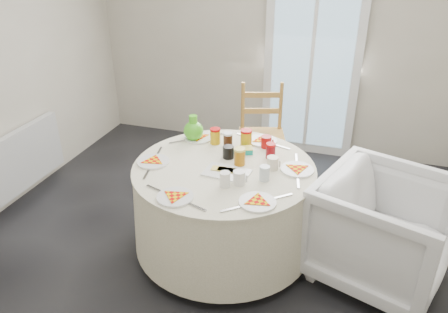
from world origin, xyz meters
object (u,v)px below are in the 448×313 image
(radiator, at_px, (22,159))
(wooden_chair, at_px, (262,137))
(table, at_px, (224,206))
(green_pitcher, at_px, (193,123))
(armchair, at_px, (383,231))

(radiator, distance_m, wooden_chair, 2.23)
(table, xyz_separation_m, green_pitcher, (-0.37, 0.36, 0.49))
(table, distance_m, armchair, 1.15)
(radiator, distance_m, armchair, 3.13)
(armchair, bearing_deg, wooden_chair, 64.65)
(wooden_chair, bearing_deg, radiator, -171.33)
(table, distance_m, green_pitcher, 0.71)
(armchair, height_order, green_pitcher, green_pitcher)
(table, relative_size, green_pitcher, 6.55)
(table, bearing_deg, wooden_chair, 88.62)
(green_pitcher, bearing_deg, armchair, -13.32)
(radiator, bearing_deg, wooden_chair, 25.31)
(table, distance_m, wooden_chair, 1.13)
(green_pitcher, bearing_deg, table, -44.85)
(radiator, relative_size, wooden_chair, 1.04)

